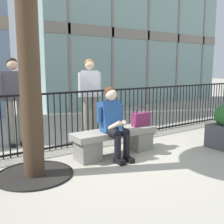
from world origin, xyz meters
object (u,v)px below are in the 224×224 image
at_px(seated_person_with_phone, 113,120).
at_px(bystander_at_railing, 90,92).
at_px(stone_bench, 115,139).
at_px(bystander_further_back, 14,95).
at_px(handbag_on_bench, 141,119).

relative_size(seated_person_with_phone, bystander_at_railing, 0.71).
xyz_separation_m(stone_bench, seated_person_with_phone, (-0.13, -0.13, 0.38)).
bearing_deg(bystander_at_railing, seated_person_with_phone, -105.39).
distance_m(seated_person_with_phone, bystander_further_back, 2.07).
relative_size(handbag_on_bench, bystander_further_back, 0.22).
relative_size(stone_bench, bystander_at_railing, 0.94).
height_order(stone_bench, bystander_at_railing, bystander_at_railing).
height_order(stone_bench, handbag_on_bench, handbag_on_bench).
distance_m(bystander_at_railing, bystander_further_back, 1.58).
bearing_deg(stone_bench, bystander_at_railing, 78.41).
distance_m(handbag_on_bench, bystander_at_railing, 1.46).
bearing_deg(bystander_at_railing, handbag_on_bench, -77.56).
height_order(seated_person_with_phone, bystander_further_back, bystander_further_back).
distance_m(stone_bench, bystander_further_back, 2.15).
distance_m(stone_bench, handbag_on_bench, 0.66).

